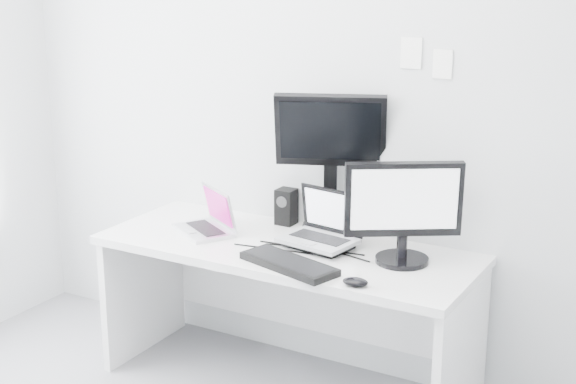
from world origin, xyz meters
name	(u,v)px	position (x,y,z in m)	size (l,w,h in m)	color
back_wall	(322,104)	(0.00, 1.60, 1.35)	(3.60, 3.60, 0.00)	#B2B5B8
desk	(286,317)	(0.00, 1.25, 0.36)	(1.80, 0.70, 0.73)	silver
macbook	(203,210)	(-0.45, 1.22, 0.84)	(0.31, 0.23, 0.23)	silver
speaker	(286,207)	(-0.17, 1.54, 0.82)	(0.09, 0.09, 0.18)	black
dell_laptop	(318,220)	(0.14, 1.29, 0.87)	(0.33, 0.26, 0.28)	#A2A4A9
rear_monitor	(330,162)	(0.09, 1.52, 1.09)	(0.53, 0.19, 0.71)	black
samsung_monitor	(404,211)	(0.55, 1.31, 0.97)	(0.52, 0.24, 0.47)	black
keyboard	(289,264)	(0.15, 1.01, 0.75)	(0.47, 0.17, 0.03)	black
mouse	(355,282)	(0.49, 0.96, 0.75)	(0.11, 0.07, 0.04)	black
wall_note_0	(411,53)	(0.45, 1.59, 1.62)	(0.10, 0.00, 0.14)	white
wall_note_1	(443,64)	(0.60, 1.59, 1.58)	(0.09, 0.00, 0.13)	white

